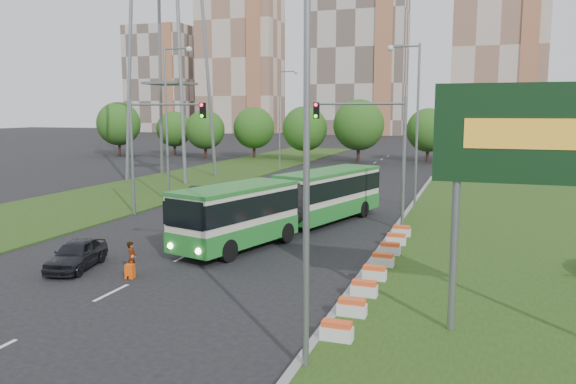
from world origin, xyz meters
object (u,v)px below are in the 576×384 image
(articulated_bus, at_px, (289,202))
(car_left_near, at_px, (76,254))
(traffic_mast_median, at_px, (378,141))
(shopping_trolley, at_px, (130,271))
(car_left_far, at_px, (199,197))
(pedestrian, at_px, (132,259))
(traffic_mast_left, at_px, (152,138))
(billboard, at_px, (538,145))

(articulated_bus, relative_size, car_left_near, 4.45)
(traffic_mast_median, distance_m, shopping_trolley, 17.07)
(articulated_bus, height_order, car_left_far, articulated_bus)
(car_left_far, bearing_deg, shopping_trolley, -89.40)
(car_left_near, height_order, pedestrian, pedestrian)
(traffic_mast_median, height_order, shopping_trolley, traffic_mast_median)
(car_left_near, height_order, shopping_trolley, car_left_near)
(traffic_mast_median, relative_size, articulated_bus, 0.45)
(traffic_mast_left, bearing_deg, articulated_bus, -10.64)
(articulated_bus, relative_size, pedestrian, 11.55)
(car_left_near, bearing_deg, car_left_far, 85.53)
(billboard, bearing_deg, articulated_bus, 133.04)
(car_left_near, bearing_deg, traffic_mast_left, 93.42)
(traffic_mast_left, bearing_deg, car_left_far, 75.58)
(billboard, xyz_separation_m, pedestrian, (-15.78, 2.24, -5.40))
(traffic_mast_median, height_order, car_left_far, traffic_mast_median)
(traffic_mast_left, distance_m, car_left_near, 13.93)
(car_left_near, distance_m, shopping_trolley, 3.25)
(traffic_mast_median, relative_size, traffic_mast_left, 1.00)
(billboard, xyz_separation_m, shopping_trolley, (-15.68, 1.91, -5.86))
(car_left_near, xyz_separation_m, shopping_trolley, (3.19, -0.52, -0.37))
(traffic_mast_left, distance_m, shopping_trolley, 15.66)
(articulated_bus, bearing_deg, shopping_trolley, -91.23)
(traffic_mast_median, bearing_deg, billboard, -64.97)
(traffic_mast_left, xyz_separation_m, shopping_trolley, (6.95, -13.09, -5.04))
(traffic_mast_median, bearing_deg, car_left_far, 166.22)
(shopping_trolley, bearing_deg, car_left_far, 99.21)
(articulated_bus, height_order, pedestrian, articulated_bus)
(car_left_far, relative_size, pedestrian, 2.95)
(car_left_near, height_order, car_left_far, car_left_far)
(car_left_far, bearing_deg, traffic_mast_median, -31.51)
(billboard, distance_m, car_left_far, 29.48)
(billboard, xyz_separation_m, car_left_far, (-21.49, 19.44, -5.42))
(articulated_bus, bearing_deg, pedestrian, -92.24)
(car_left_near, relative_size, shopping_trolley, 6.41)
(pedestrian, bearing_deg, billboard, -110.00)
(traffic_mast_median, bearing_deg, shopping_trolley, -120.22)
(articulated_bus, distance_m, pedestrian, 11.43)
(traffic_mast_left, relative_size, car_left_far, 1.76)
(car_left_far, distance_m, shopping_trolley, 18.47)
(traffic_mast_median, distance_m, articulated_bus, 6.60)
(articulated_bus, relative_size, shopping_trolley, 28.56)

